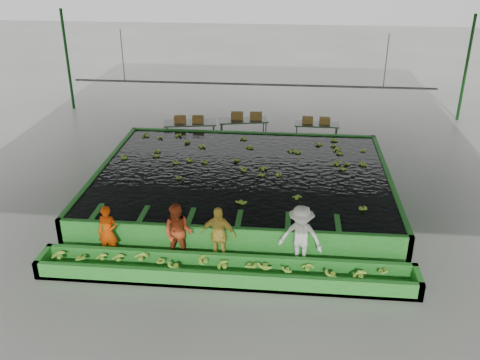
# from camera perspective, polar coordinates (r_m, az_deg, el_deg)

# --- Properties ---
(ground) EXTENTS (80.00, 80.00, 0.00)m
(ground) POSITION_cam_1_polar(r_m,az_deg,el_deg) (17.38, -0.16, -3.68)
(ground) COLOR gray
(ground) RESTS_ON ground
(shed_roof) EXTENTS (20.00, 22.00, 0.04)m
(shed_roof) POSITION_cam_1_polar(r_m,az_deg,el_deg) (15.62, -0.18, 12.65)
(shed_roof) COLOR slate
(shed_roof) RESTS_ON shed_posts
(shed_posts) EXTENTS (20.00, 22.00, 5.00)m
(shed_posts) POSITION_cam_1_polar(r_m,az_deg,el_deg) (16.33, -0.17, 4.04)
(shed_posts) COLOR #0E3B0F
(shed_posts) RESTS_ON ground
(flotation_tank) EXTENTS (10.00, 8.00, 0.90)m
(flotation_tank) POSITION_cam_1_polar(r_m,az_deg,el_deg) (18.51, 0.30, -0.25)
(flotation_tank) COLOR #2A8829
(flotation_tank) RESTS_ON ground
(tank_water) EXTENTS (9.70, 7.70, 0.00)m
(tank_water) POSITION_cam_1_polar(r_m,az_deg,el_deg) (18.34, 0.30, 0.88)
(tank_water) COLOR black
(tank_water) RESTS_ON flotation_tank
(sorting_trough) EXTENTS (10.00, 1.00, 0.50)m
(sorting_trough) POSITION_cam_1_polar(r_m,az_deg,el_deg) (14.20, -1.62, -9.71)
(sorting_trough) COLOR #2A8829
(sorting_trough) RESTS_ON ground
(cableway_rail) EXTENTS (0.08, 0.08, 14.00)m
(cableway_rail) POSITION_cam_1_polar(r_m,az_deg,el_deg) (20.93, 1.21, 10.17)
(cableway_rail) COLOR #59605B
(cableway_rail) RESTS_ON shed_roof
(rail_hanger_left) EXTENTS (0.04, 0.04, 2.00)m
(rail_hanger_left) POSITION_cam_1_polar(r_m,az_deg,el_deg) (21.65, -12.43, 12.83)
(rail_hanger_left) COLOR #59605B
(rail_hanger_left) RESTS_ON shed_roof
(rail_hanger_right) EXTENTS (0.04, 0.04, 2.00)m
(rail_hanger_right) POSITION_cam_1_polar(r_m,az_deg,el_deg) (20.94, 15.33, 12.14)
(rail_hanger_right) COLOR #59605B
(rail_hanger_right) RESTS_ON shed_roof
(worker_a) EXTENTS (0.58, 0.40, 1.55)m
(worker_a) POSITION_cam_1_polar(r_m,az_deg,el_deg) (15.30, -13.92, -5.43)
(worker_a) COLOR #E64205
(worker_a) RESTS_ON ground
(worker_b) EXTENTS (0.88, 0.71, 1.71)m
(worker_b) POSITION_cam_1_polar(r_m,az_deg,el_deg) (14.75, -6.62, -5.66)
(worker_b) COLOR #B5401C
(worker_b) RESTS_ON ground
(worker_c) EXTENTS (1.05, 0.55, 1.71)m
(worker_c) POSITION_cam_1_polar(r_m,az_deg,el_deg) (14.57, -2.36, -5.91)
(worker_c) COLOR gold
(worker_c) RESTS_ON ground
(worker_d) EXTENTS (1.32, 0.94, 1.84)m
(worker_d) POSITION_cam_1_polar(r_m,az_deg,el_deg) (14.43, 6.48, -6.09)
(worker_d) COLOR silver
(worker_d) RESTS_ON ground
(packing_table_left) EXTENTS (2.32, 1.26, 1.00)m
(packing_table_left) POSITION_cam_1_polar(r_m,az_deg,el_deg) (23.08, -5.29, 4.98)
(packing_table_left) COLOR #59605B
(packing_table_left) RESTS_ON ground
(packing_table_mid) EXTENTS (2.23, 1.24, 0.96)m
(packing_table_mid) POSITION_cam_1_polar(r_m,az_deg,el_deg) (23.44, 0.34, 5.35)
(packing_table_mid) COLOR #59605B
(packing_table_mid) RESTS_ON ground
(packing_table_right) EXTENTS (1.90, 0.79, 0.86)m
(packing_table_right) POSITION_cam_1_polar(r_m,az_deg,el_deg) (23.45, 8.14, 4.98)
(packing_table_right) COLOR #59605B
(packing_table_right) RESTS_ON ground
(box_stack_left) EXTENTS (1.27, 0.46, 0.27)m
(box_stack_left) POSITION_cam_1_polar(r_m,az_deg,el_deg) (22.92, -5.46, 6.16)
(box_stack_left) COLOR olive
(box_stack_left) RESTS_ON packing_table_left
(box_stack_mid) EXTENTS (1.36, 0.45, 0.29)m
(box_stack_mid) POSITION_cam_1_polar(r_m,az_deg,el_deg) (23.36, 0.70, 6.52)
(box_stack_mid) COLOR olive
(box_stack_mid) RESTS_ON packing_table_mid
(box_stack_right) EXTENTS (1.20, 0.36, 0.26)m
(box_stack_right) POSITION_cam_1_polar(r_m,az_deg,el_deg) (23.36, 8.11, 6.02)
(box_stack_right) COLOR olive
(box_stack_right) RESTS_ON packing_table_right
(floating_bananas) EXTENTS (8.42, 5.74, 0.11)m
(floating_bananas) POSITION_cam_1_polar(r_m,az_deg,el_deg) (19.08, 0.52, 1.85)
(floating_bananas) COLOR #8AC333
(floating_bananas) RESTS_ON tank_water
(trough_bananas) EXTENTS (9.52, 0.63, 0.13)m
(trough_bananas) POSITION_cam_1_polar(r_m,az_deg,el_deg) (14.11, -1.63, -9.21)
(trough_bananas) COLOR #8AC333
(trough_bananas) RESTS_ON sorting_trough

